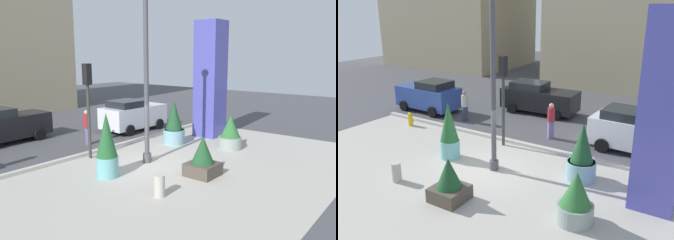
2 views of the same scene
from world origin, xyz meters
The scene contains 14 objects.
ground_plane centered at (0.00, 4.00, 0.00)m, with size 60.00×60.00×0.00m, color #47474C.
plaza_pavement centered at (0.00, -2.00, 0.00)m, with size 18.00×10.00×0.02m, color #ADA89E.
curb_strip centered at (0.00, 3.12, 0.08)m, with size 18.00×0.24×0.16m, color #B7B2A8.
lamp_post centered at (0.34, 0.27, 3.64)m, with size 0.44×0.44×7.45m.
art_pillar_blue centered at (6.27, 0.87, 3.18)m, with size 1.37×1.37×6.36m, color #4C4CAD.
potted_plant_mid_plaza centered at (0.42, -2.50, 0.68)m, with size 1.13×1.13×1.55m.
potted_plant_curbside centered at (-1.92, 0.23, 1.19)m, with size 0.84×0.84×2.46m.
potted_plant_near_left centered at (3.58, 1.32, 0.99)m, with size 1.12×1.12×2.27m.
potted_plant_by_pillar centered at (4.48, -1.44, 0.77)m, with size 1.13×1.13×1.68m.
concrete_bollard centered at (-2.15, -2.52, 0.38)m, with size 0.36×0.36×0.75m, color #B2ADA3.
traffic_light_corner centered at (-0.78, 2.67, 2.83)m, with size 0.28×0.42×4.18m.
car_intersection centered at (4.58, 5.25, 0.95)m, with size 4.06×2.22×1.89m.
car_far_lane centered at (-1.89, 8.26, 0.93)m, with size 4.61×2.16×1.86m.
pedestrian_crossing centered at (0.67, 4.69, 1.00)m, with size 0.51×0.51×1.79m.
Camera 1 is at (-10.28, -9.40, 4.56)m, focal length 37.23 mm.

